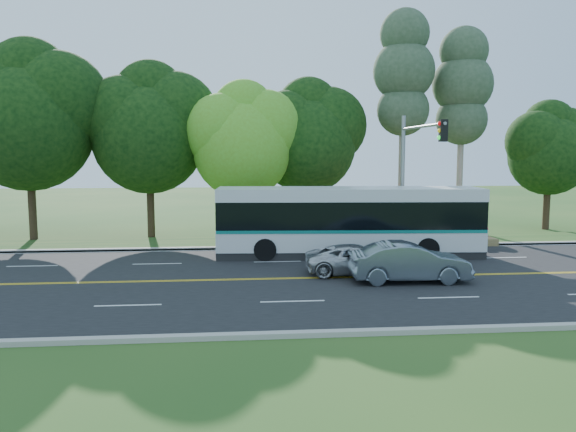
{
  "coord_description": "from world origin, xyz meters",
  "views": [
    {
      "loc": [
        -2.37,
        -22.08,
        5.08
      ],
      "look_at": [
        -0.15,
        2.0,
        2.32
      ],
      "focal_mm": 35.0,
      "sensor_mm": 36.0,
      "label": 1
    }
  ],
  "objects": [
    {
      "name": "road",
      "position": [
        0.0,
        0.0,
        0.01
      ],
      "size": [
        60.0,
        14.0,
        0.02
      ],
      "primitive_type": "cube",
      "color": "black",
      "rests_on": "ground"
    },
    {
      "name": "tree_row",
      "position": [
        -5.15,
        12.13,
        6.73
      ],
      "size": [
        44.7,
        9.1,
        13.84
      ],
      "color": "black",
      "rests_on": "ground"
    },
    {
      "name": "grass_verge",
      "position": [
        0.0,
        9.0,
        0.05
      ],
      "size": [
        60.0,
        4.0,
        0.1
      ],
      "primitive_type": "cube",
      "color": "#1F4918",
      "rests_on": "ground"
    },
    {
      "name": "ground",
      "position": [
        0.0,
        0.0,
        0.0
      ],
      "size": [
        120.0,
        120.0,
        0.0
      ],
      "primitive_type": "plane",
      "color": "#1F4918",
      "rests_on": "ground"
    },
    {
      "name": "lane_markings",
      "position": [
        -0.09,
        0.0,
        0.02
      ],
      "size": [
        57.6,
        13.82,
        0.0
      ],
      "color": "gold",
      "rests_on": "road"
    },
    {
      "name": "bougainvillea_hedge",
      "position": [
        7.18,
        8.15,
        0.72
      ],
      "size": [
        9.5,
        2.25,
        1.5
      ],
      "color": "#A00D40",
      "rests_on": "ground"
    },
    {
      "name": "suv",
      "position": [
        2.66,
        0.58,
        0.63
      ],
      "size": [
        4.48,
        2.23,
        1.22
      ],
      "primitive_type": "imported",
      "rotation": [
        0.0,
        0.0,
        1.52
      ],
      "color": "#BABCBE",
      "rests_on": "road"
    },
    {
      "name": "sedan",
      "position": [
        4.34,
        -0.98,
        0.79
      ],
      "size": [
        4.73,
        1.78,
        1.54
      ],
      "primitive_type": "imported",
      "rotation": [
        0.0,
        0.0,
        1.54
      ],
      "color": "slate",
      "rests_on": "road"
    },
    {
      "name": "transit_bus",
      "position": [
        3.08,
        4.75,
        1.67
      ],
      "size": [
        12.91,
        3.58,
        3.34
      ],
      "rotation": [
        0.0,
        0.0,
        -0.06
      ],
      "color": "silver",
      "rests_on": "road"
    },
    {
      "name": "curb_north",
      "position": [
        0.0,
        7.15,
        0.07
      ],
      "size": [
        60.0,
        0.3,
        0.15
      ],
      "primitive_type": "cube",
      "color": "#AAA499",
      "rests_on": "ground"
    },
    {
      "name": "traffic_signal",
      "position": [
        6.49,
        5.4,
        4.67
      ],
      "size": [
        0.42,
        6.1,
        7.0
      ],
      "color": "gray",
      "rests_on": "ground"
    },
    {
      "name": "curb_south",
      "position": [
        0.0,
        -7.15,
        0.07
      ],
      "size": [
        60.0,
        0.3,
        0.15
      ],
      "primitive_type": "cube",
      "color": "#AAA499",
      "rests_on": "ground"
    }
  ]
}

